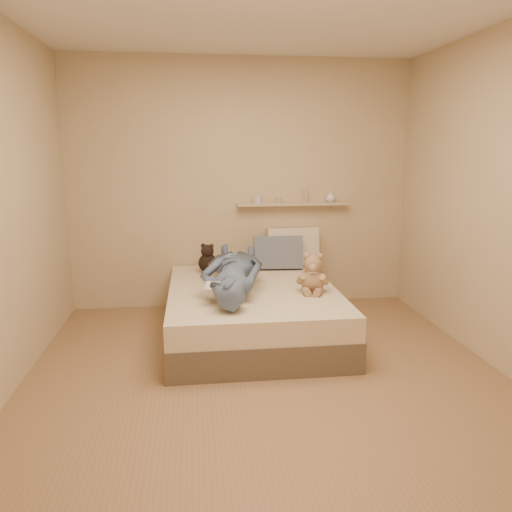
{
  "coord_description": "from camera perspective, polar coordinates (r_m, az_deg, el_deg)",
  "views": [
    {
      "loc": [
        -0.51,
        -3.39,
        1.68
      ],
      "look_at": [
        0.0,
        0.65,
        0.8
      ],
      "focal_mm": 35.0,
      "sensor_mm": 36.0,
      "label": 1
    }
  ],
  "objects": [
    {
      "name": "room",
      "position": [
        3.45,
        1.36,
        5.88
      ],
      "size": [
        3.8,
        3.8,
        3.8
      ],
      "color": "olive",
      "rests_on": "ground"
    },
    {
      "name": "bed",
      "position": [
        4.58,
        -0.44,
        -6.32
      ],
      "size": [
        1.5,
        1.9,
        0.45
      ],
      "color": "brown",
      "rests_on": "floor"
    },
    {
      "name": "game_console",
      "position": [
        3.95,
        -4.53,
        -3.47
      ],
      "size": [
        0.2,
        0.13,
        0.06
      ],
      "color": "silver",
      "rests_on": "bed"
    },
    {
      "name": "teddy_bear",
      "position": [
        4.35,
        6.49,
        -2.3
      ],
      "size": [
        0.28,
        0.29,
        0.36
      ],
      "color": "#956951",
      "rests_on": "bed"
    },
    {
      "name": "dark_plush",
      "position": [
        5.05,
        -5.53,
        -0.45
      ],
      "size": [
        0.19,
        0.19,
        0.3
      ],
      "color": "black",
      "rests_on": "bed"
    },
    {
      "name": "pillow_cream",
      "position": [
        5.35,
        4.18,
        1.06
      ],
      "size": [
        0.56,
        0.25,
        0.42
      ],
      "primitive_type": "cube",
      "rotation": [
        -0.16,
        0.0,
        0.05
      ],
      "color": "beige",
      "rests_on": "bed"
    },
    {
      "name": "pillow_grey",
      "position": [
        5.19,
        2.54,
        0.39
      ],
      "size": [
        0.51,
        0.25,
        0.36
      ],
      "primitive_type": "cube",
      "rotation": [
        -0.23,
        0.0,
        -0.07
      ],
      "color": "slate",
      "rests_on": "bed"
    },
    {
      "name": "person",
      "position": [
        4.4,
        -2.66,
        -1.69
      ],
      "size": [
        0.72,
        1.51,
        0.35
      ],
      "primitive_type": "imported",
      "rotation": [
        0.0,
        0.0,
        3.01
      ],
      "color": "slate",
      "rests_on": "bed"
    },
    {
      "name": "wall_shelf",
      "position": [
        5.36,
        4.27,
        5.95
      ],
      "size": [
        1.2,
        0.12,
        0.03
      ],
      "primitive_type": "cube",
      "color": "tan",
      "rests_on": "wall_back"
    },
    {
      "name": "shelf_bottles",
      "position": [
        5.38,
        5.28,
        6.68
      ],
      "size": [
        0.9,
        0.12,
        0.16
      ],
      "color": "#B7BBC0",
      "rests_on": "wall_shelf"
    }
  ]
}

